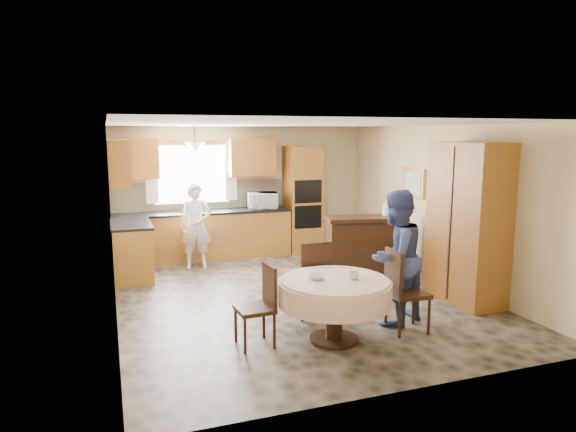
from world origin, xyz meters
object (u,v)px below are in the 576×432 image
(sideboard, at_px, (365,248))
(chair_left, at_px, (261,301))
(chair_back, at_px, (313,275))
(person_sink, at_px, (196,226))
(chair_right, at_px, (402,287))
(person_dining, at_px, (395,257))
(dining_table, at_px, (335,293))
(cupboard, at_px, (468,223))
(oven_tower, at_px, (302,199))

(sideboard, bearing_deg, chair_left, -126.30)
(chair_back, relative_size, person_sink, 0.68)
(chair_right, relative_size, person_dining, 0.60)
(sideboard, bearing_deg, dining_table, -112.65)
(chair_left, distance_m, chair_back, 1.09)
(cupboard, bearing_deg, dining_table, -163.17)
(person_sink, relative_size, person_dining, 0.89)
(oven_tower, height_order, dining_table, oven_tower)
(cupboard, xyz_separation_m, chair_left, (-3.19, -0.54, -0.62))
(sideboard, xyz_separation_m, chair_back, (-1.58, -1.54, 0.09))
(person_sink, bearing_deg, person_dining, -55.66)
(sideboard, distance_m, chair_left, 3.29)
(sideboard, distance_m, chair_right, 2.48)
(cupboard, height_order, person_dining, cupboard)
(person_sink, xyz_separation_m, person_dining, (1.89, -3.53, 0.10))
(chair_back, bearing_deg, sideboard, -137.57)
(cupboard, height_order, chair_back, cupboard)
(oven_tower, xyz_separation_m, person_sink, (-2.24, -0.59, -0.31))
(sideboard, height_order, chair_left, sideboard)
(chair_back, height_order, person_dining, person_dining)
(oven_tower, bearing_deg, cupboard, -73.81)
(chair_left, height_order, person_sink, person_sink)
(oven_tower, bearing_deg, person_sink, -165.15)
(chair_right, height_order, person_sink, person_sink)
(chair_left, xyz_separation_m, person_sink, (-0.12, 3.63, 0.24))
(cupboard, relative_size, chair_back, 2.22)
(chair_right, relative_size, person_sink, 0.67)
(oven_tower, height_order, chair_back, oven_tower)
(chair_back, distance_m, person_sink, 3.16)
(chair_right, xyz_separation_m, person_dining, (0.07, 0.28, 0.29))
(oven_tower, relative_size, person_dining, 1.25)
(sideboard, height_order, person_sink, person_sink)
(oven_tower, height_order, cupboard, cupboard)
(oven_tower, distance_m, dining_table, 4.62)
(sideboard, distance_m, dining_table, 2.88)
(sideboard, bearing_deg, person_dining, -96.20)
(chair_left, xyz_separation_m, person_dining, (1.77, 0.10, 0.34))
(chair_back, bearing_deg, person_dining, 146.95)
(chair_left, bearing_deg, cupboard, 96.14)
(dining_table, relative_size, person_dining, 0.76)
(chair_right, distance_m, person_sink, 4.23)
(chair_left, bearing_deg, chair_right, 80.50)
(chair_left, relative_size, person_sink, 0.61)
(oven_tower, distance_m, person_sink, 2.34)
(oven_tower, distance_m, chair_back, 3.83)
(chair_back, bearing_deg, oven_tower, -110.90)
(cupboard, bearing_deg, chair_left, -170.43)
(dining_table, bearing_deg, person_dining, 16.32)
(oven_tower, relative_size, person_sink, 1.41)
(chair_left, distance_m, chair_right, 1.71)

